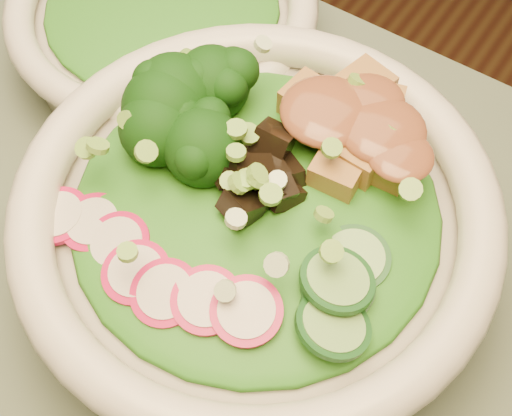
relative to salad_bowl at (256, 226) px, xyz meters
The scene contains 11 objects.
salad_bowl is the anchor object (origin of this frame).
side_bowl 0.21m from the salad_bowl, 144.74° to the left, with size 0.25×0.25×0.07m.
lettuce_bed 0.02m from the salad_bowl, 90.00° to the right, with size 0.23×0.23×0.03m, color #1E6315.
side_lettuce 0.21m from the salad_bowl, 144.74° to the left, with size 0.16×0.16×0.02m, color #1E6315.
broccoli_florets 0.08m from the salad_bowl, 164.92° to the left, with size 0.09×0.08×0.05m, color black, non-canonical shape.
radish_slices 0.08m from the salad_bowl, 104.63° to the right, with size 0.13×0.05×0.02m, color #B70E45, non-canonical shape.
cucumber_slices 0.08m from the salad_bowl, 18.34° to the right, with size 0.08×0.08×0.04m, color #89C16B, non-canonical shape.
mushroom_heap 0.04m from the salad_bowl, 72.81° to the left, with size 0.08×0.08×0.05m, color black, non-canonical shape.
tofu_cubes 0.08m from the salad_bowl, 71.32° to the left, with size 0.10×0.07×0.04m, color #A57237, non-canonical shape.
peanut_sauce 0.09m from the salad_bowl, 71.32° to the left, with size 0.08×0.06×0.02m, color brown.
scallion_garnish 0.05m from the salad_bowl, 90.00° to the right, with size 0.22×0.22×0.03m, color #6BA038, non-canonical shape.
Camera 1 is at (-0.05, -0.05, 1.19)m, focal length 50.00 mm.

